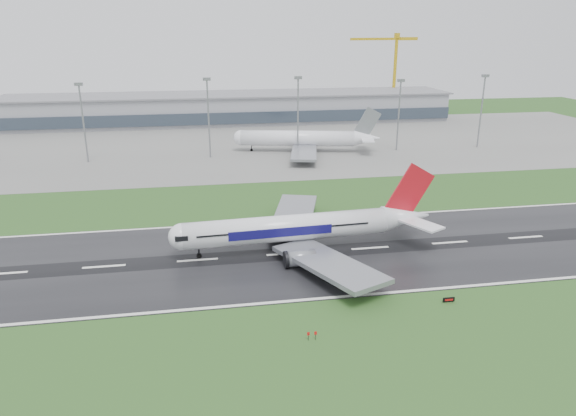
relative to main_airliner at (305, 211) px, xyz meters
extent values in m
plane|color=#22491A|center=(-4.90, -2.44, -9.23)|extent=(520.00, 520.00, 0.00)
cube|color=black|center=(-4.90, -2.44, -9.18)|extent=(400.00, 45.00, 0.10)
cube|color=slate|center=(-4.90, 122.56, -9.19)|extent=(400.00, 130.00, 0.08)
cube|color=gray|center=(-4.90, 182.56, -1.73)|extent=(240.00, 36.00, 15.00)
cylinder|color=gray|center=(-66.18, 97.56, 5.30)|extent=(0.64, 0.64, 29.07)
cylinder|color=gray|center=(-19.08, 97.56, 5.88)|extent=(0.64, 0.64, 30.23)
cylinder|color=gray|center=(16.72, 97.56, 5.89)|extent=(0.64, 0.64, 30.25)
cylinder|color=gray|center=(59.65, 97.56, 5.03)|extent=(0.64, 0.64, 28.53)
cylinder|color=gray|center=(96.88, 97.56, 5.72)|extent=(0.64, 0.64, 29.90)
camera|label=1|loc=(-22.94, -110.31, 39.15)|focal=32.54mm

